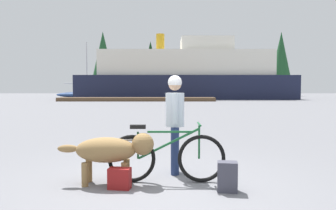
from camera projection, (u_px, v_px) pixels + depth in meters
ground_plane at (161, 186)px, 4.92m from camera, size 160.00×160.00×0.00m
bicycle at (167, 157)px, 5.07m from camera, size 1.84×0.44×0.93m
person_cyclist at (176, 115)px, 5.58m from camera, size 0.32×0.53×1.69m
dog at (113, 150)px, 4.98m from camera, size 1.48×0.45×0.79m
backpack at (228, 177)px, 4.63m from camera, size 0.31×0.24×0.43m
handbag_pannier at (121, 178)px, 4.76m from camera, size 0.34×0.23×0.31m
dock_pier at (138, 99)px, 35.96m from camera, size 17.17×2.17×0.40m
ferry_boat at (187, 76)px, 43.66m from camera, size 27.61×8.82×8.62m
sailboat_moored at (88, 95)px, 47.16m from camera, size 8.91×2.49×8.00m
pine_tree_far_left at (104, 57)px, 61.65m from camera, size 4.33×4.33×12.05m
pine_tree_center at (152, 60)px, 61.92m from camera, size 3.38×3.38×10.26m
pine_tree_far_right at (282, 55)px, 59.19m from camera, size 3.51×3.51×11.60m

